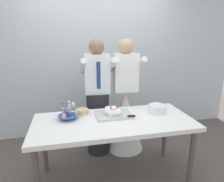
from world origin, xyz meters
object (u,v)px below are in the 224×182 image
(main_cake_tray, at_px, (113,112))
(person_groom, at_px, (98,105))
(dessert_table, at_px, (114,126))
(person_bride, at_px, (125,113))
(plate_stack, at_px, (157,109))
(cupcake_stand, at_px, (68,112))
(round_cake, at_px, (82,112))

(main_cake_tray, xyz_separation_m, person_groom, (-0.11, 0.52, -0.07))
(person_groom, bearing_deg, dessert_table, -82.28)
(person_groom, height_order, person_bride, same)
(dessert_table, xyz_separation_m, plate_stack, (0.58, 0.11, 0.12))
(cupcake_stand, xyz_separation_m, main_cake_tray, (0.52, -0.02, -0.05))
(main_cake_tray, bearing_deg, person_bride, 60.28)
(plate_stack, relative_size, round_cake, 0.88)
(round_cake, bearing_deg, person_bride, 31.67)
(plate_stack, relative_size, person_groom, 0.13)
(person_groom, bearing_deg, round_cake, -122.55)
(plate_stack, bearing_deg, person_bride, 114.41)
(dessert_table, height_order, person_bride, person_bride)
(dessert_table, relative_size, plate_stack, 8.48)
(dessert_table, xyz_separation_m, cupcake_stand, (-0.50, 0.14, 0.16))
(cupcake_stand, xyz_separation_m, plate_stack, (1.08, -0.03, -0.04))
(cupcake_stand, relative_size, round_cake, 0.96)
(person_groom, bearing_deg, plate_stack, -38.80)
(main_cake_tray, distance_m, plate_stack, 0.56)
(main_cake_tray, relative_size, round_cake, 1.81)
(cupcake_stand, xyz_separation_m, person_bride, (0.83, 0.52, -0.28))
(person_groom, relative_size, person_bride, 1.00)
(cupcake_stand, distance_m, round_cake, 0.21)
(cupcake_stand, bearing_deg, person_bride, 32.17)
(main_cake_tray, bearing_deg, cupcake_stand, 178.30)
(cupcake_stand, height_order, plate_stack, cupcake_stand)
(plate_stack, distance_m, round_cake, 0.92)
(plate_stack, xyz_separation_m, round_cake, (-0.91, 0.15, -0.02))
(plate_stack, bearing_deg, cupcake_stand, 178.28)
(cupcake_stand, height_order, main_cake_tray, cupcake_stand)
(plate_stack, xyz_separation_m, person_groom, (-0.66, 0.53, -0.08))
(dessert_table, bearing_deg, person_bride, 63.80)
(main_cake_tray, relative_size, person_groom, 0.26)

